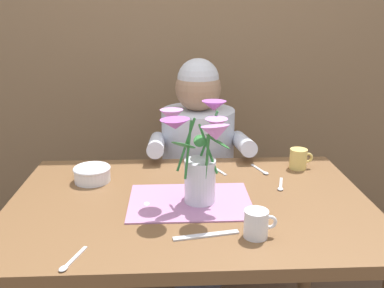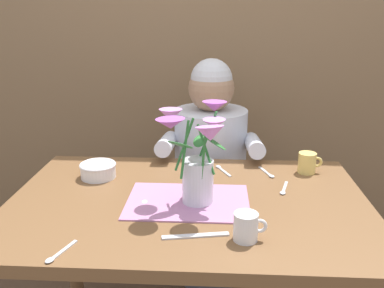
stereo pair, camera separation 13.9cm
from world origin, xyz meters
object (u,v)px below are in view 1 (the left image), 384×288
Objects in this scene: tea_cup at (257,224)px; seated_person at (198,177)px; coffee_cup at (299,159)px; ceramic_bowl at (92,174)px; flower_vase at (199,156)px; dinner_knife at (206,235)px.

seated_person is at bearing 97.36° from tea_cup.
seated_person is 12.20× the size of coffee_cup.
ceramic_bowl is at bearing 141.53° from tea_cup.
flower_vase is 0.45m from ceramic_bowl.
seated_person is 3.51× the size of flower_vase.
tea_cup is at bearing -56.14° from flower_vase.
seated_person is 12.20× the size of tea_cup.
seated_person reaches higher than flower_vase.
tea_cup is (-0.27, -0.51, 0.00)m from coffee_cup.
flower_vase is at bearing -97.53° from seated_person.
dinner_knife is 0.65m from coffee_cup.
tea_cup is at bearing -87.02° from seated_person.
coffee_cup is (0.41, 0.29, -0.13)m from flower_vase.
seated_person reaches higher than coffee_cup.
ceramic_bowl is at bearing 123.12° from dinner_knife.
dinner_knife is 2.04× the size of coffee_cup.
flower_vase is 0.27m from dinner_knife.
tea_cup reaches higher than ceramic_bowl.
flower_vase is at bearing 81.52° from dinner_knife.
ceramic_bowl is 0.67m from tea_cup.
ceramic_bowl reaches higher than dinner_knife.
tea_cup is at bearing -38.47° from ceramic_bowl.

